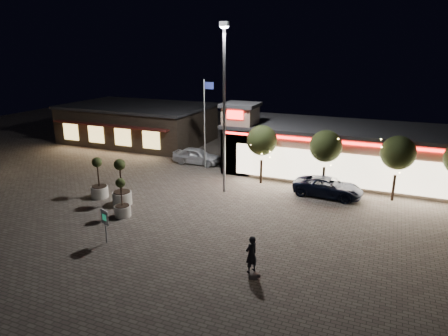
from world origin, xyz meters
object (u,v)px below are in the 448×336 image
at_px(pickup_truck, 328,187).
at_px(valet_sign, 105,220).
at_px(white_sedan, 196,156).
at_px(planter_left, 99,185).
at_px(planter_mid, 122,205).
at_px(pedestrian, 251,254).

distance_m(pickup_truck, valet_sign, 16.26).
height_order(white_sedan, valet_sign, valet_sign).
relative_size(planter_left, planter_mid, 1.17).
xyz_separation_m(white_sedan, planter_mid, (1.05, -12.95, 0.03)).
distance_m(pedestrian, valet_sign, 8.62).
bearing_deg(valet_sign, pedestrian, 1.90).
height_order(pedestrian, planter_mid, planter_mid).
relative_size(pickup_truck, planter_mid, 1.93).
height_order(planter_mid, valet_sign, planter_mid).
relative_size(white_sedan, valet_sign, 2.29).
xyz_separation_m(planter_left, planter_mid, (3.67, -2.19, -0.14)).
bearing_deg(planter_left, white_sedan, 76.34).
distance_m(pedestrian, planter_left, 14.70).
relative_size(pedestrian, planter_mid, 0.73).
height_order(pickup_truck, planter_mid, planter_mid).
height_order(pickup_truck, planter_left, planter_left).
height_order(planter_left, valet_sign, planter_left).
xyz_separation_m(pickup_truck, planter_mid, (-11.84, -9.03, 0.11)).
xyz_separation_m(planter_left, valet_sign, (5.10, -5.63, 0.45)).
distance_m(pickup_truck, white_sedan, 13.48).
height_order(pickup_truck, valet_sign, valet_sign).
height_order(white_sedan, pedestrian, pedestrian).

